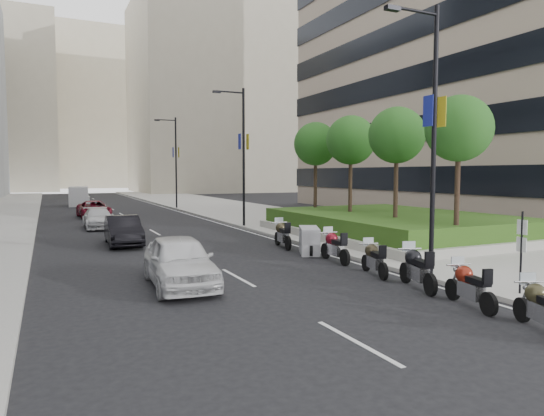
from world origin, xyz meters
TOP-DOWN VIEW (x-y plane):
  - ground at (0.00, 0.00)m, footprint 160.00×160.00m
  - sidewalk_right at (9.00, 30.00)m, footprint 10.00×100.00m
  - lane_edge at (3.70, 30.00)m, footprint 0.12×100.00m
  - lane_centre at (-1.50, 30.00)m, footprint 0.12×100.00m
  - building_cream_right at (22.00, 80.00)m, footprint 28.00×24.00m
  - building_cream_centre at (2.00, 120.00)m, footprint 30.00×24.00m
  - planter at (10.00, 10.00)m, footprint 10.00×14.00m
  - hedge at (10.00, 10.00)m, footprint 9.40×13.40m
  - tree_0 at (8.50, 4.00)m, footprint 2.80×2.80m
  - tree_1 at (8.50, 8.00)m, footprint 2.80×2.80m
  - tree_2 at (8.50, 12.00)m, footprint 2.80×2.80m
  - tree_3 at (8.50, 16.00)m, footprint 2.80×2.80m
  - lamp_post_0 at (4.14, 1.00)m, footprint 2.34×0.45m
  - lamp_post_1 at (4.14, 18.00)m, footprint 2.34×0.45m
  - lamp_post_2 at (4.14, 36.00)m, footprint 2.34×0.45m
  - parking_sign at (4.80, -2.00)m, footprint 0.06×0.32m
  - motorcycle_0 at (2.66, -4.20)m, footprint 0.96×2.03m
  - motorcycle_1 at (2.78, -2.03)m, footprint 0.78×2.15m
  - motorcycle_2 at (2.95, 0.17)m, footprint 0.95×2.33m
  - motorcycle_3 at (2.97, 2.36)m, footprint 0.81×2.11m
  - motorcycle_4 at (3.07, 5.09)m, footprint 0.78×2.34m
  - motorcycle_5 at (3.10, 7.18)m, footprint 1.53×2.10m
  - motorcycle_6 at (2.86, 9.38)m, footprint 0.79×2.37m
  - car_a at (-3.61, 3.62)m, footprint 2.20×4.84m
  - car_b at (-3.96, 13.42)m, footprint 1.68×4.46m
  - car_c at (-4.34, 21.78)m, footprint 1.82×4.44m
  - car_d at (-3.94, 29.76)m, footprint 2.51×4.98m
  - delivery_van at (-4.15, 45.38)m, footprint 2.29×5.13m

SIDE VIEW (x-z plane):
  - ground at x=0.00m, z-range 0.00..0.00m
  - lane_edge at x=3.70m, z-range 0.00..0.01m
  - lane_centre at x=-1.50m, z-range 0.00..0.01m
  - sidewalk_right at x=9.00m, z-range 0.00..0.15m
  - planter at x=10.00m, z-range 0.15..0.55m
  - motorcycle_0 at x=2.66m, z-range 0.04..1.09m
  - motorcycle_3 at x=2.97m, z-range 0.04..1.11m
  - motorcycle_1 at x=2.78m, z-range 0.04..1.12m
  - motorcycle_5 at x=3.10m, z-range 0.00..1.18m
  - motorcycle_4 at x=3.07m, z-range 0.04..1.20m
  - motorcycle_6 at x=2.86m, z-range 0.04..1.23m
  - motorcycle_2 at x=2.95m, z-range 0.04..1.23m
  - car_c at x=-4.34m, z-range 0.00..1.29m
  - car_d at x=-3.94m, z-range 0.00..1.35m
  - car_b at x=-3.96m, z-range 0.00..1.45m
  - car_a at x=-3.61m, z-range 0.00..1.61m
  - hedge at x=10.00m, z-range 0.55..1.35m
  - delivery_van at x=-4.15m, z-range -0.07..2.03m
  - parking_sign at x=4.80m, z-range 0.21..2.71m
  - lamp_post_0 at x=4.14m, z-range 0.57..9.57m
  - lamp_post_1 at x=4.14m, z-range 0.57..9.57m
  - lamp_post_2 at x=4.14m, z-range 0.57..9.57m
  - tree_0 at x=8.50m, z-range 2.27..8.57m
  - tree_1 at x=8.50m, z-range 2.27..8.57m
  - tree_2 at x=8.50m, z-range 2.27..8.57m
  - tree_3 at x=8.50m, z-range 2.27..8.57m
  - building_cream_right at x=22.00m, z-range 0.00..36.00m
  - building_cream_centre at x=2.00m, z-range 0.00..38.00m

